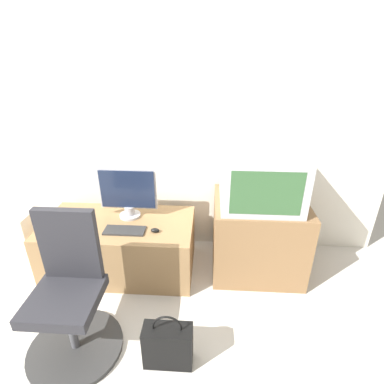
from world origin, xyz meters
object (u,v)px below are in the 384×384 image
(keyboard, at_px, (125,230))
(crt_tv, at_px, (261,178))
(mouse, at_px, (155,230))
(cardboard_box_lower, at_px, (24,253))
(main_monitor, at_px, (128,193))
(handbag, at_px, (168,345))
(office_chair, at_px, (70,303))

(keyboard, bearing_deg, crt_tv, 10.44)
(mouse, relative_size, cardboard_box_lower, 0.26)
(main_monitor, relative_size, handbag, 1.23)
(keyboard, distance_m, office_chair, 0.67)
(mouse, bearing_deg, crt_tv, 13.39)
(office_chair, height_order, handbag, office_chair)
(mouse, bearing_deg, main_monitor, 137.41)
(main_monitor, bearing_deg, keyboard, -86.30)
(crt_tv, distance_m, cardboard_box_lower, 2.15)
(crt_tv, xyz_separation_m, cardboard_box_lower, (-2.01, -0.09, -0.73))
(crt_tv, xyz_separation_m, handbag, (-0.62, -0.93, -0.72))
(office_chair, relative_size, cardboard_box_lower, 3.62)
(mouse, distance_m, crt_tv, 0.91)
(keyboard, xyz_separation_m, mouse, (0.24, 0.00, 0.01))
(keyboard, relative_size, crt_tv, 0.53)
(keyboard, height_order, mouse, mouse)
(keyboard, relative_size, cardboard_box_lower, 1.24)
(crt_tv, distance_m, handbag, 1.32)
(crt_tv, relative_size, handbag, 1.56)
(office_chair, bearing_deg, handbag, -9.13)
(keyboard, xyz_separation_m, cardboard_box_lower, (-0.97, 0.10, -0.34))
(cardboard_box_lower, bearing_deg, keyboard, -6.06)
(mouse, relative_size, office_chair, 0.07)
(crt_tv, distance_m, office_chair, 1.57)
(mouse, height_order, office_chair, office_chair)
(crt_tv, bearing_deg, mouse, -166.61)
(crt_tv, bearing_deg, main_monitor, 177.66)
(cardboard_box_lower, xyz_separation_m, handbag, (1.40, -0.84, 0.02))
(main_monitor, distance_m, cardboard_box_lower, 1.11)
(main_monitor, height_order, crt_tv, crt_tv)
(main_monitor, xyz_separation_m, mouse, (0.26, -0.24, -0.20))
(mouse, xyz_separation_m, handbag, (0.19, -0.74, -0.34))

